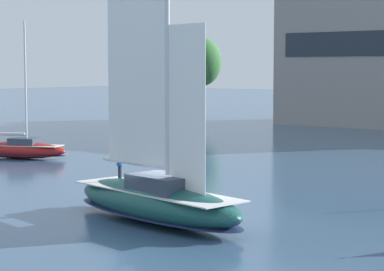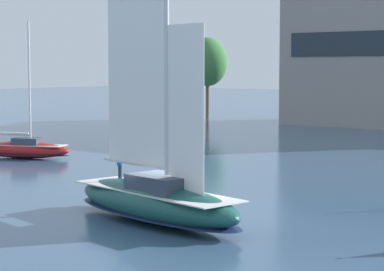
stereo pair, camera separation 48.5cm
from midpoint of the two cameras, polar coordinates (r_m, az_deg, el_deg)
ground_plane at (r=38.03m, az=-3.14°, el=-6.60°), size 400.00×400.00×0.00m
tree_shore_right at (r=112.72m, az=0.62°, el=5.62°), size 5.97×5.97×12.29m
sailboat_main at (r=37.78m, az=-3.13°, el=-4.72°), size 12.46×5.56×16.54m
sailboat_moored_mid_channel at (r=65.87m, az=-13.19°, el=-1.02°), size 8.75×5.68×11.72m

